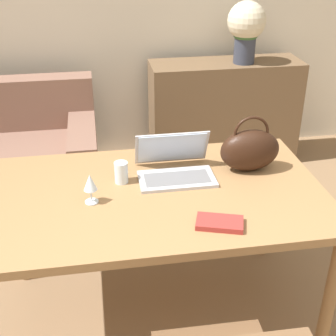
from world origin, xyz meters
TOP-DOWN VIEW (x-y plane):
  - dining_table at (-0.08, 0.76)m, footprint 1.58×0.94m
  - sideboard at (0.75, 2.50)m, footprint 1.24×0.40m
  - laptop at (0.04, 0.91)m, footprint 0.37×0.30m
  - drinking_glass at (-0.23, 0.87)m, footprint 0.07×0.07m
  - wine_glass at (-0.38, 0.71)m, footprint 0.06×0.06m
  - handbag at (0.41, 0.90)m, footprint 0.30×0.15m
  - flower_vase at (0.87, 2.45)m, footprint 0.30×0.30m
  - book at (0.14, 0.45)m, footprint 0.22×0.16m

SIDE VIEW (x-z plane):
  - sideboard at x=0.75m, z-range 0.00..0.87m
  - dining_table at x=-0.08m, z-range 0.31..1.08m
  - book at x=0.14m, z-range 0.77..0.79m
  - drinking_glass at x=-0.23m, z-range 0.77..0.87m
  - laptop at x=0.04m, z-range 0.72..0.92m
  - wine_glass at x=-0.38m, z-range 0.79..0.94m
  - handbag at x=0.41m, z-range 0.74..1.03m
  - flower_vase at x=0.87m, z-range 0.92..1.39m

